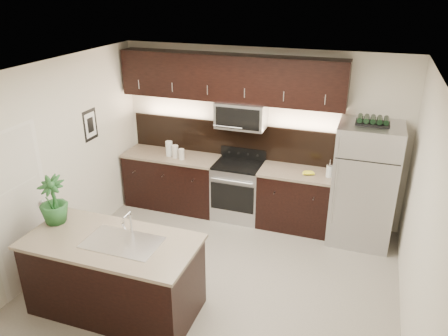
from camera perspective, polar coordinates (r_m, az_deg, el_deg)
name	(u,v)px	position (r m, az deg, el deg)	size (l,w,h in m)	color
ground	(217,279)	(5.89, -0.89, -14.30)	(4.50, 4.50, 0.00)	gray
room_walls	(206,159)	(5.04, -2.34, 1.14)	(4.52, 4.02, 2.71)	silver
counter_run	(226,188)	(7.14, 0.27, -2.67)	(3.51, 0.65, 0.94)	black
upper_fixtures	(231,85)	(6.70, 0.93, 10.76)	(3.49, 0.40, 1.66)	black
island	(115,275)	(5.34, -14.08, -13.36)	(1.96, 0.96, 0.94)	black
sink_faucet	(123,241)	(5.00, -13.09, -9.26)	(0.84, 0.50, 0.28)	silver
refrigerator	(364,184)	(6.59, 17.82, -2.03)	(0.87, 0.78, 1.80)	#B2B2B7
wine_rack	(373,121)	(6.26, 18.88, 5.86)	(0.45, 0.28, 0.10)	black
plant	(53,200)	(5.50, -21.44, -3.93)	(0.33, 0.33, 0.58)	#235927
canisters	(174,151)	(7.14, -6.58, 2.26)	(0.36, 0.18, 0.25)	silver
french_press	(329,171)	(6.56, 13.59, -0.33)	(0.09, 0.09, 0.27)	silver
bananas	(305,173)	(6.59, 10.50, -0.59)	(0.19, 0.15, 0.06)	yellow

